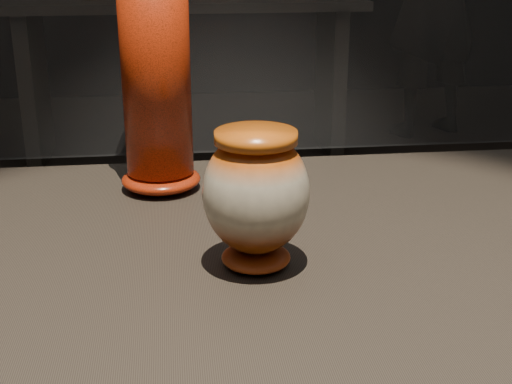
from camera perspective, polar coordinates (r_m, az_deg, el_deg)
main_vase at (r=0.79m, az=0.00°, el=-0.20°), size 0.15×0.15×0.16m
tall_vase at (r=1.03m, az=-8.02°, el=9.70°), size 0.12×0.12×0.37m
back_shelf at (r=4.13m, az=-5.73°, el=11.48°), size 2.00×0.60×0.90m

